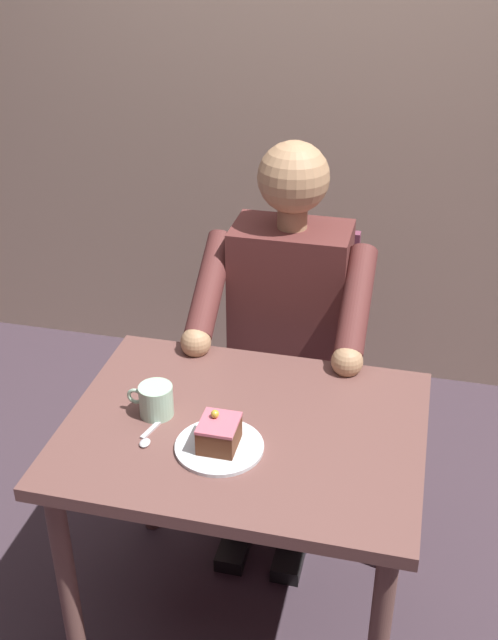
# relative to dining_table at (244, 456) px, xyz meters

# --- Properties ---
(ground_plane) EXTENTS (14.00, 14.00, 0.00)m
(ground_plane) POSITION_rel_dining_table_xyz_m (0.00, 0.00, -0.61)
(ground_plane) COLOR #42333D
(cafe_rear_panel) EXTENTS (6.40, 0.12, 3.00)m
(cafe_rear_panel) POSITION_rel_dining_table_xyz_m (0.00, -1.48, 0.89)
(cafe_rear_panel) COLOR tan
(cafe_rear_panel) RESTS_ON ground
(dining_table) EXTENTS (0.90, 0.70, 0.71)m
(dining_table) POSITION_rel_dining_table_xyz_m (0.00, 0.00, 0.00)
(dining_table) COLOR brown
(dining_table) RESTS_ON ground
(chair) EXTENTS (0.42, 0.42, 0.91)m
(chair) POSITION_rel_dining_table_xyz_m (0.00, -0.70, -0.11)
(chair) COLOR #783950
(chair) RESTS_ON ground
(seated_person) EXTENTS (0.53, 0.58, 1.26)m
(seated_person) POSITION_rel_dining_table_xyz_m (0.00, -0.53, 0.05)
(seated_person) COLOR brown
(seated_person) RESTS_ON ground
(dessert_plate) EXTENTS (0.22, 0.22, 0.01)m
(dessert_plate) POSITION_rel_dining_table_xyz_m (0.04, 0.10, 0.10)
(dessert_plate) COLOR white
(dessert_plate) RESTS_ON dining_table
(cake_slice) EXTENTS (0.09, 0.10, 0.09)m
(cake_slice) POSITION_rel_dining_table_xyz_m (0.04, 0.10, 0.14)
(cake_slice) COLOR #5D2F19
(cake_slice) RESTS_ON dessert_plate
(coffee_cup) EXTENTS (0.12, 0.09, 0.08)m
(coffee_cup) POSITION_rel_dining_table_xyz_m (0.23, 0.01, 0.14)
(coffee_cup) COLOR #ADD8B8
(coffee_cup) RESTS_ON dining_table
(dessert_spoon) EXTENTS (0.04, 0.14, 0.01)m
(dessert_spoon) POSITION_rel_dining_table_xyz_m (0.22, 0.10, 0.10)
(dessert_spoon) COLOR silver
(dessert_spoon) RESTS_ON dining_table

